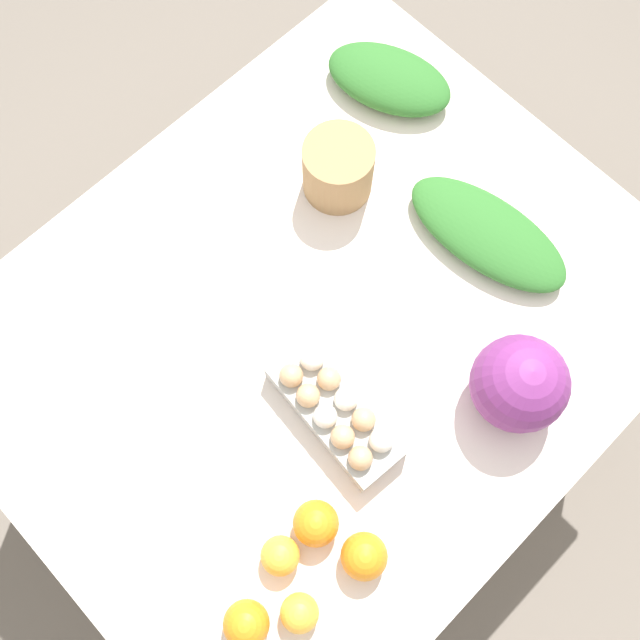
{
  "coord_description": "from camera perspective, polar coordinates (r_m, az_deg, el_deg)",
  "views": [
    {
      "loc": [
        -0.3,
        -0.3,
        2.1
      ],
      "look_at": [
        0.0,
        0.0,
        0.79
      ],
      "focal_mm": 40.0,
      "sensor_mm": 36.0,
      "label": 1
    }
  ],
  "objects": [
    {
      "name": "orange_2",
      "position": [
        1.3,
        -1.65,
        -22.39
      ],
      "size": [
        0.07,
        0.07,
        0.07
      ],
      "primitive_type": "sphere",
      "color": "#F9A833",
      "rests_on": "dining_table"
    },
    {
      "name": "greens_bunch_beet_tops",
      "position": [
        1.47,
        13.26,
        6.75
      ],
      "size": [
        0.21,
        0.38,
        0.06
      ],
      "primitive_type": "ellipsoid",
      "rotation": [
        0.0,
        0.0,
        1.7
      ],
      "color": "#2D6B28",
      "rests_on": "dining_table"
    },
    {
      "name": "orange_3",
      "position": [
        1.29,
        -0.33,
        -15.96
      ],
      "size": [
        0.08,
        0.08,
        0.08
      ],
      "primitive_type": "sphere",
      "color": "orange",
      "rests_on": "dining_table"
    },
    {
      "name": "ground_plane",
      "position": [
        2.14,
        0.0,
        -6.53
      ],
      "size": [
        8.0,
        8.0,
        0.0
      ],
      "primitive_type": "plane",
      "color": "#70665B"
    },
    {
      "name": "greens_bunch_dandelion",
      "position": [
        1.62,
        5.55,
        18.63
      ],
      "size": [
        0.25,
        0.32,
        0.07
      ],
      "primitive_type": "ellipsoid",
      "rotation": [
        0.0,
        0.0,
        5.08
      ],
      "color": "#2D6B28",
      "rests_on": "dining_table"
    },
    {
      "name": "cabbage_purple",
      "position": [
        1.32,
        15.66,
        -4.92
      ],
      "size": [
        0.18,
        0.18,
        0.18
      ],
      "primitive_type": "sphere",
      "color": "#7A2D75",
      "rests_on": "dining_table"
    },
    {
      "name": "dining_table",
      "position": [
        1.48,
        0.0,
        -1.32
      ],
      "size": [
        1.32,
        1.09,
        0.77
      ],
      "color": "silver",
      "rests_on": "ground_plane"
    },
    {
      "name": "orange_4",
      "position": [
        1.3,
        -5.92,
        -23.04
      ],
      "size": [
        0.08,
        0.08,
        0.08
      ],
      "primitive_type": "sphere",
      "color": "orange",
      "rests_on": "dining_table"
    },
    {
      "name": "egg_carton",
      "position": [
        1.31,
        1.24,
        -7.25
      ],
      "size": [
        0.13,
        0.29,
        0.09
      ],
      "rotation": [
        0.0,
        0.0,
        1.49
      ],
      "color": "#A8A8A3",
      "rests_on": "dining_table"
    },
    {
      "name": "paper_bag",
      "position": [
        1.46,
        1.45,
        11.99
      ],
      "size": [
        0.14,
        0.14,
        0.13
      ],
      "primitive_type": "cylinder",
      "color": "#A87F51",
      "rests_on": "dining_table"
    },
    {
      "name": "orange_1",
      "position": [
        1.29,
        3.55,
        -18.35
      ],
      "size": [
        0.08,
        0.08,
        0.08
      ],
      "primitive_type": "sphere",
      "color": "orange",
      "rests_on": "dining_table"
    },
    {
      "name": "orange_0",
      "position": [
        1.3,
        -3.21,
        -18.31
      ],
      "size": [
        0.07,
        0.07,
        0.07
      ],
      "primitive_type": "sphere",
      "color": "#F9A833",
      "rests_on": "dining_table"
    }
  ]
}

